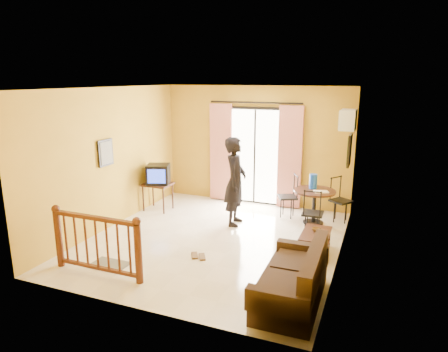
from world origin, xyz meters
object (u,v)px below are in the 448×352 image
at_px(dining_table, 314,197).
at_px(coffee_table, 315,239).
at_px(sofa, 295,282).
at_px(standing_person, 235,181).
at_px(television, 158,174).

xyz_separation_m(dining_table, coffee_table, (0.28, -1.46, -0.32)).
distance_m(dining_table, sofa, 3.18).
bearing_deg(dining_table, coffee_table, -79.34).
bearing_deg(sofa, standing_person, 124.50).
height_order(coffee_table, standing_person, standing_person).
bearing_deg(sofa, coffee_table, 89.15).
bearing_deg(coffee_table, sofa, -89.94).
height_order(coffee_table, sofa, sofa).
distance_m(television, sofa, 4.63).
relative_size(dining_table, sofa, 0.52).
xyz_separation_m(sofa, standing_person, (-1.79, 2.52, 0.61)).
height_order(dining_table, coffee_table, dining_table).
relative_size(dining_table, coffee_table, 1.04).
xyz_separation_m(coffee_table, sofa, (0.00, -1.70, 0.05)).
distance_m(dining_table, standing_person, 1.68).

